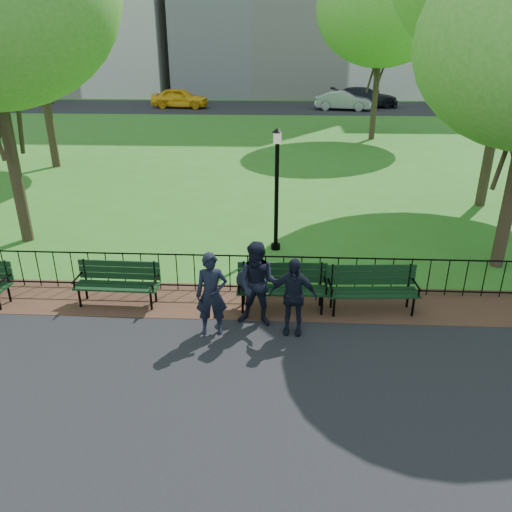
# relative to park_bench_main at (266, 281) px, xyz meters

# --- Properties ---
(ground) EXTENTS (120.00, 120.00, 0.00)m
(ground) POSITION_rel_park_bench_main_xyz_m (-0.23, -1.20, -0.68)
(ground) COLOR #32661B
(asphalt_path) EXTENTS (60.00, 9.20, 0.01)m
(asphalt_path) POSITION_rel_park_bench_main_xyz_m (-0.23, -4.60, -0.67)
(asphalt_path) COLOR black
(asphalt_path) RESTS_ON ground
(dirt_strip) EXTENTS (60.00, 1.60, 0.01)m
(dirt_strip) POSITION_rel_park_bench_main_xyz_m (-0.23, 0.30, -0.66)
(dirt_strip) COLOR #351F15
(dirt_strip) RESTS_ON ground
(far_street) EXTENTS (70.00, 9.00, 0.01)m
(far_street) POSITION_rel_park_bench_main_xyz_m (-0.23, 33.80, -0.67)
(far_street) COLOR black
(far_street) RESTS_ON ground
(iron_fence) EXTENTS (24.06, 0.06, 1.00)m
(iron_fence) POSITION_rel_park_bench_main_xyz_m (-0.23, 0.80, -0.18)
(iron_fence) COLOR black
(iron_fence) RESTS_ON ground
(park_bench_main) EXTENTS (1.90, 0.62, 1.07)m
(park_bench_main) POSITION_rel_park_bench_main_xyz_m (0.00, 0.00, 0.00)
(park_bench_main) COLOR black
(park_bench_main) RESTS_ON ground
(park_bench_left_a) EXTENTS (1.80, 0.60, 1.01)m
(park_bench_left_a) POSITION_rel_park_bench_main_xyz_m (-3.17, 0.15, -0.10)
(park_bench_left_a) COLOR black
(park_bench_left_a) RESTS_ON ground
(park_bench_right_a) EXTENTS (1.90, 0.69, 1.06)m
(park_bench_right_a) POSITION_rel_park_bench_main_xyz_m (2.20, 0.10, -0.07)
(park_bench_right_a) COLOR black
(park_bench_right_a) RESTS_ON ground
(lamppost) EXTENTS (0.29, 0.29, 3.25)m
(lamppost) POSITION_rel_park_bench_main_xyz_m (0.16, 3.34, 1.09)
(lamppost) COLOR black
(lamppost) RESTS_ON ground
(tree_far_e) EXTENTS (6.97, 6.97, 9.72)m
(tree_far_e) POSITION_rel_park_bench_main_xyz_m (5.39, 19.88, 6.07)
(tree_far_e) COLOR #2D2116
(tree_far_e) RESTS_ON ground
(person_left) EXTENTS (0.64, 0.46, 1.66)m
(person_left) POSITION_rel_park_bench_main_xyz_m (-0.99, -0.96, 0.17)
(person_left) COLOR black
(person_left) RESTS_ON asphalt_path
(person_mid) EXTENTS (0.92, 0.60, 1.75)m
(person_mid) POSITION_rel_park_bench_main_xyz_m (-0.13, -0.60, 0.21)
(person_mid) COLOR black
(person_mid) RESTS_ON asphalt_path
(person_right) EXTENTS (0.95, 0.47, 1.57)m
(person_right) POSITION_rel_park_bench_main_xyz_m (0.54, -0.86, 0.12)
(person_right) COLOR black
(person_right) RESTS_ON asphalt_path
(taxi) EXTENTS (4.81, 2.34, 1.58)m
(taxi) POSITION_rel_park_bench_main_xyz_m (-8.16, 33.11, 0.13)
(taxi) COLOR yellow
(taxi) RESTS_ON far_street
(sedan_silver) EXTENTS (4.63, 2.32, 1.46)m
(sedan_silver) POSITION_rel_park_bench_main_xyz_m (5.12, 32.38, 0.06)
(sedan_silver) COLOR #AAADB2
(sedan_silver) RESTS_ON far_street
(sedan_dark) EXTENTS (5.68, 2.67, 1.60)m
(sedan_dark) POSITION_rel_park_bench_main_xyz_m (7.06, 34.25, 0.14)
(sedan_dark) COLOR black
(sedan_dark) RESTS_ON far_street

